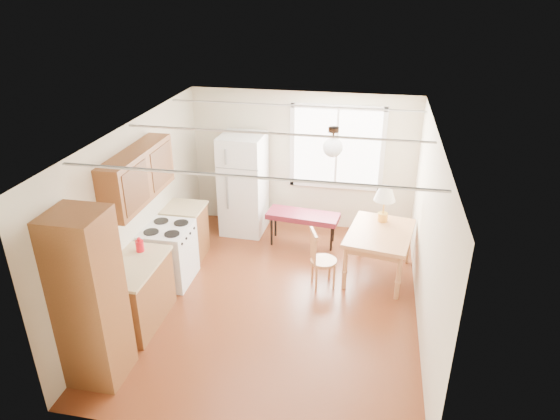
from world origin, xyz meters
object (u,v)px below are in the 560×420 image
(refrigerator, at_px, (243,184))
(dining_table, at_px, (380,237))
(bench, at_px, (303,217))
(chair, at_px, (318,255))

(refrigerator, bearing_deg, dining_table, -22.49)
(refrigerator, distance_m, bench, 1.23)
(chair, bearing_deg, refrigerator, 114.51)
(refrigerator, xyz_separation_m, dining_table, (2.42, -1.11, -0.24))
(chair, bearing_deg, bench, 88.31)
(refrigerator, height_order, dining_table, refrigerator)
(bench, height_order, dining_table, dining_table)
(bench, distance_m, dining_table, 1.53)
(refrigerator, distance_m, chair, 2.23)
(refrigerator, relative_size, dining_table, 1.33)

